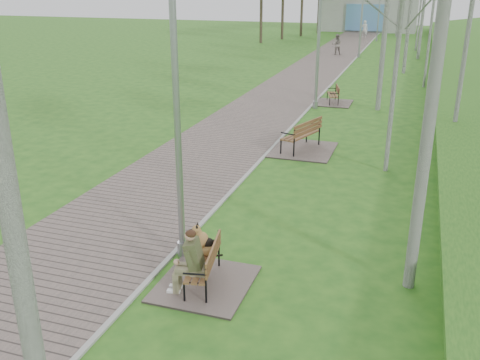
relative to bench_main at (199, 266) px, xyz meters
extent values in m
plane|color=#265A1B|center=(-0.92, 1.90, -0.39)|extent=(120.00, 120.00, 0.00)
cube|color=#655852|center=(-2.67, 23.40, -0.37)|extent=(3.50, 67.00, 0.04)
cube|color=#999993|center=(-0.92, 23.40, -0.36)|extent=(0.10, 67.00, 0.05)
cube|color=#9E9E99|center=(-2.42, 52.90, 1.61)|extent=(10.00, 5.00, 4.00)
cube|color=#568AC0|center=(-2.42, 50.30, 1.11)|extent=(4.00, 0.20, 2.60)
cube|color=#655852|center=(0.09, 0.04, -0.37)|extent=(1.60, 1.78, 0.04)
cube|color=brown|center=(0.04, 0.04, 0.01)|extent=(0.64, 1.39, 0.04)
cube|color=brown|center=(0.25, 0.08, 0.25)|extent=(0.28, 1.32, 0.29)
cube|color=#655852|center=(0.02, 8.52, -0.37)|extent=(2.02, 2.25, 0.04)
cube|color=brown|center=(-0.03, 8.52, 0.12)|extent=(1.02, 1.76, 0.04)
cube|color=brown|center=(0.22, 8.43, 0.42)|extent=(0.58, 1.61, 0.37)
cube|color=#655852|center=(-0.12, 15.76, -0.37)|extent=(1.56, 1.74, 0.04)
cube|color=brown|center=(-0.17, 15.76, 0.00)|extent=(0.71, 1.36, 0.03)
cube|color=brown|center=(0.04, 15.81, 0.24)|extent=(0.36, 1.27, 0.29)
cylinder|color=#919398|center=(-0.73, 0.89, -0.23)|extent=(0.21, 0.21, 0.31)
cylinder|color=#919398|center=(-0.73, 0.89, 2.19)|extent=(0.12, 0.12, 5.15)
cylinder|color=#919398|center=(-0.69, 14.54, -0.23)|extent=(0.21, 0.21, 0.32)
cylinder|color=#919398|center=(-0.69, 14.54, 2.28)|extent=(0.13, 0.13, 5.33)
cylinder|color=#919398|center=(-0.81, 31.28, -0.24)|extent=(0.20, 0.20, 0.30)
cylinder|color=#919398|center=(-0.81, 31.28, 2.11)|extent=(0.12, 0.12, 5.00)
cylinder|color=#919398|center=(-0.54, 42.45, -0.26)|extent=(0.17, 0.17, 0.26)
cylinder|color=#919398|center=(-0.54, 42.45, 1.75)|extent=(0.10, 0.10, 4.28)
imported|color=silver|center=(-1.92, 45.16, 0.40)|extent=(0.64, 0.49, 1.58)
imported|color=gray|center=(-2.50, 31.96, 0.36)|extent=(0.85, 0.75, 1.49)
cylinder|color=silver|center=(0.68, -4.90, 3.41)|extent=(0.18, 0.18, 7.60)
cylinder|color=silver|center=(2.72, 7.35, 3.08)|extent=(0.16, 0.16, 6.93)
camera|label=1|loc=(3.31, -7.66, 4.75)|focal=40.00mm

